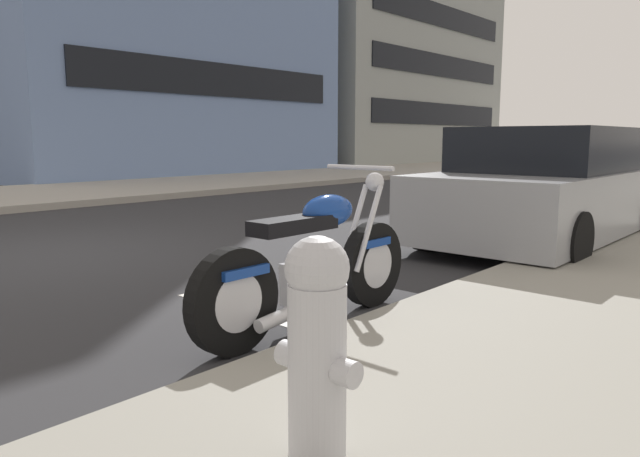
% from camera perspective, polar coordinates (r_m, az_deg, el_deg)
% --- Properties ---
extents(ground_plane, '(260.00, 260.00, 0.00)m').
position_cam_1_polar(ground_plane, '(7.53, -24.80, -2.35)').
color(ground_plane, '#28282B').
extents(sidewalk_far_curb, '(120.00, 5.00, 0.14)m').
position_cam_1_polar(sidewalk_far_curb, '(20.26, -0.95, 5.10)').
color(sidewalk_far_curb, gray).
rests_on(sidewalk_far_curb, ground).
extents(parking_stall_stripe, '(0.12, 2.20, 0.01)m').
position_cam_1_polar(parking_stall_stripe, '(4.46, -4.68, -8.73)').
color(parking_stall_stripe, silver).
rests_on(parking_stall_stripe, ground).
extents(parked_motorcycle, '(2.13, 0.62, 1.14)m').
position_cam_1_polar(parked_motorcycle, '(4.19, -0.60, -3.63)').
color(parked_motorcycle, black).
rests_on(parked_motorcycle, ground).
extents(parked_car_across_street, '(4.03, 1.92, 1.47)m').
position_cam_1_polar(parked_car_across_street, '(7.97, 20.72, 3.56)').
color(parked_car_across_street, gray).
rests_on(parked_car_across_street, ground).
extents(fire_hydrant, '(0.24, 0.36, 0.85)m').
position_cam_1_polar(fire_hydrant, '(2.22, -0.28, -10.94)').
color(fire_hydrant, '#B7B7BC').
rests_on(fire_hydrant, sidewalk_near_curb).
extents(townhouse_corner_block, '(14.24, 10.25, 11.81)m').
position_cam_1_polar(townhouse_corner_block, '(34.88, 4.13, 16.19)').
color(townhouse_corner_block, '#939993').
rests_on(townhouse_corner_block, ground).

